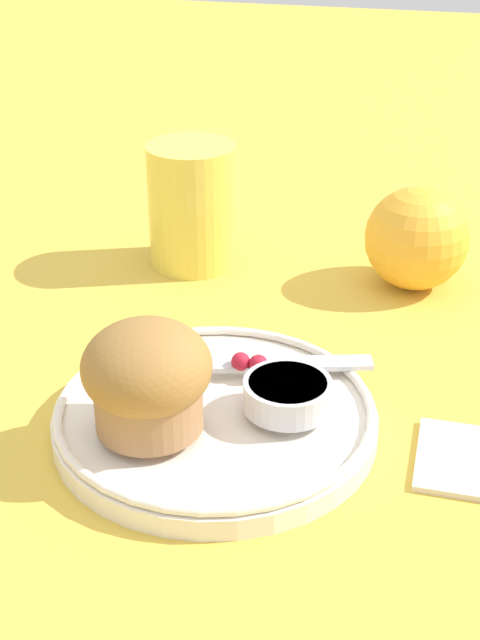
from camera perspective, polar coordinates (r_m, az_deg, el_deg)
ground_plane at (r=0.58m, az=-2.77°, el=-5.66°), size 3.00×3.00×0.00m
plate at (r=0.56m, az=-1.59°, el=-6.20°), size 0.20×0.20×0.02m
muffin at (r=0.52m, az=-5.96°, el=-3.69°), size 0.08×0.08×0.07m
cream_ramekin at (r=0.54m, az=3.06°, el=-4.68°), size 0.05×0.05×0.02m
berry_pair at (r=0.58m, az=0.61°, el=-2.76°), size 0.02×0.01×0.01m
butter_knife at (r=0.59m, az=0.86°, el=-2.87°), size 0.16×0.06×0.00m
orange_fruit at (r=0.73m, az=11.25°, el=5.15°), size 0.08×0.08×0.08m
juice_glass at (r=0.76m, az=-3.07°, el=7.32°), size 0.07×0.07×0.10m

